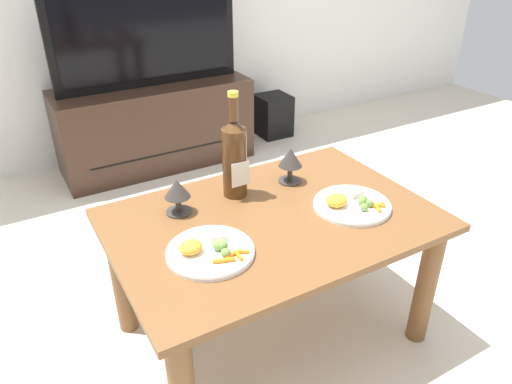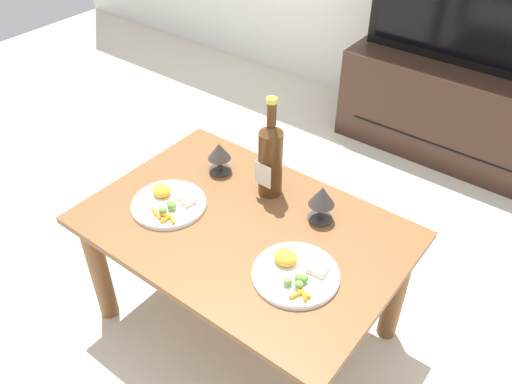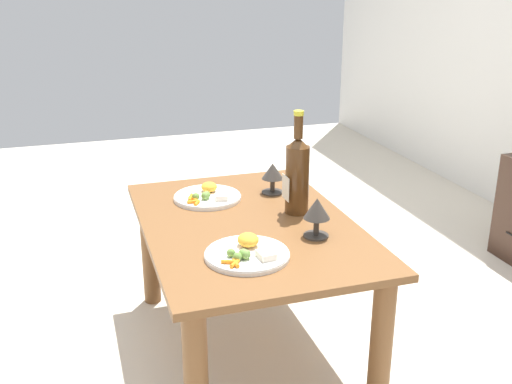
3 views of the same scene
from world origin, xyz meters
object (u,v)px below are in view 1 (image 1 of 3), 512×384
tv_stand (156,125)px  goblet_left (177,191)px  goblet_right (290,159)px  dinner_plate_left (210,250)px  floor_speaker (273,115)px  dinner_plate_right (351,204)px  dining_table (272,242)px  tv_screen (146,37)px  wine_bottle (234,156)px

tv_stand → goblet_left: (-0.40, -1.42, 0.33)m
goblet_right → dinner_plate_left: size_ratio=0.52×
floor_speaker → goblet_left: bearing=-130.7°
goblet_left → goblet_right: size_ratio=0.91×
dinner_plate_right → goblet_right: bearing=106.6°
dining_table → dinner_plate_left: 0.30m
goblet_right → dinner_plate_left: 0.52m
goblet_left → dinner_plate_left: (-0.01, -0.26, -0.07)m
tv_screen → dinner_plate_right: (0.11, -1.67, -0.26)m
goblet_left → dinner_plate_right: bearing=-26.7°
tv_screen → goblet_right: tv_screen is taller
tv_screen → floor_speaker: size_ratio=3.72×
tv_screen → dining_table: bearing=-95.2°
goblet_right → goblet_left: bearing=180.0°
wine_bottle → dinner_plate_left: (-0.23, -0.27, -0.14)m
tv_screen → goblet_right: size_ratio=8.14×
floor_speaker → goblet_left: size_ratio=2.39×
dinner_plate_left → goblet_left: bearing=88.0°
dining_table → tv_screen: 1.64m
tv_stand → dining_table: bearing=-95.2°
tv_screen → dinner_plate_right: bearing=-86.1°
goblet_left → goblet_right: goblet_right is taller
goblet_right → dinner_plate_right: size_ratio=0.51×
floor_speaker → goblet_right: goblet_right is taller
dining_table → tv_stand: (0.14, 1.60, -0.15)m
goblet_right → tv_stand: bearing=91.5°
wine_bottle → goblet_left: bearing=-175.9°
dinner_plate_left → dinner_plate_right: bearing=0.0°
dining_table → dinner_plate_right: size_ratio=4.00×
tv_stand → dinner_plate_right: bearing=-86.1°
dinner_plate_right → dinner_plate_left: bearing=-180.0°
goblet_right → dinner_plate_right: bearing=-73.4°
goblet_right → dinner_plate_right: 0.28m
tv_screen → dinner_plate_left: (-0.41, -1.67, -0.26)m
goblet_left → dinner_plate_left: size_ratio=0.48×
tv_stand → tv_screen: (0.00, -0.00, 0.53)m
tv_stand → goblet_right: bearing=-88.5°
goblet_left → dinner_plate_right: goblet_left is taller
dining_table → goblet_left: size_ratio=8.52×
tv_screen → tv_stand: bearing=90.0°
tv_screen → wine_bottle: tv_screen is taller
tv_screen → goblet_right: bearing=-88.5°
wine_bottle → goblet_left: size_ratio=3.04×
floor_speaker → goblet_right: 1.74m
floor_speaker → dinner_plate_right: dinner_plate_right is taller
dining_table → tv_stand: tv_stand is taller
tv_stand → dinner_plate_right: dinner_plate_right is taller
floor_speaker → goblet_left: goblet_left is taller
wine_bottle → goblet_right: (0.22, -0.02, -0.06)m
wine_bottle → dinner_plate_right: 0.42m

